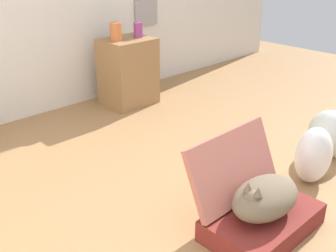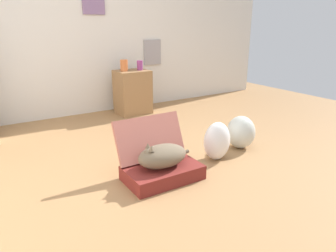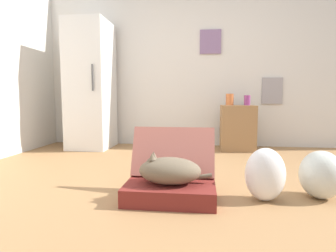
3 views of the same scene
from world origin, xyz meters
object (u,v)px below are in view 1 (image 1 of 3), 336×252
object	(u,v)px
suitcase_base	(262,222)
cat	(265,197)
plastic_bag_clear	(329,134)
vase_tall	(116,32)
plastic_bag_white	(314,155)
side_table	(128,72)
vase_short	(138,30)

from	to	relation	value
suitcase_base	cat	bearing A→B (deg)	176.48
plastic_bag_clear	vase_tall	distance (m)	2.00
plastic_bag_clear	vase_tall	size ratio (longest dim) A/B	2.20
plastic_bag_white	vase_tall	distance (m)	2.04
cat	plastic_bag_white	bearing A→B (deg)	7.03
cat	plastic_bag_clear	bearing A→B (deg)	9.48
suitcase_base	vase_tall	size ratio (longest dim) A/B	4.01
cat	plastic_bag_white	size ratio (longest dim) A/B	1.37
plastic_bag_clear	plastic_bag_white	bearing A→B (deg)	-166.64
plastic_bag_clear	vase_tall	world-z (taller)	vase_tall
suitcase_base	cat	distance (m)	0.16
suitcase_base	side_table	xyz separation A→B (m)	(0.72, 2.05, 0.25)
cat	suitcase_base	bearing A→B (deg)	-3.52
suitcase_base	vase_short	bearing A→B (deg)	67.41
cat	vase_short	xyz separation A→B (m)	(0.85, 2.02, 0.48)
suitcase_base	cat	xyz separation A→B (m)	(-0.01, 0.00, 0.16)
cat	side_table	xyz separation A→B (m)	(0.73, 2.05, 0.10)
vase_short	cat	bearing A→B (deg)	-112.73
suitcase_base	vase_short	world-z (taller)	vase_short
cat	vase_tall	distance (m)	2.20
plastic_bag_clear	side_table	size ratio (longest dim) A/B	0.56
plastic_bag_white	plastic_bag_clear	world-z (taller)	plastic_bag_white
cat	vase_short	world-z (taller)	vase_short
vase_tall	vase_short	distance (m)	0.24
suitcase_base	vase_short	distance (m)	2.28
suitcase_base	cat	size ratio (longest dim) A/B	1.23
plastic_bag_white	side_table	xyz separation A→B (m)	(0.05, 1.96, 0.13)
vase_short	plastic_bag_white	bearing A→B (deg)	-95.01
suitcase_base	vase_short	xyz separation A→B (m)	(0.84, 2.02, 0.64)
cat	side_table	bearing A→B (deg)	70.39
plastic_bag_clear	vase_short	distance (m)	1.93
suitcase_base	plastic_bag_clear	size ratio (longest dim) A/B	1.82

